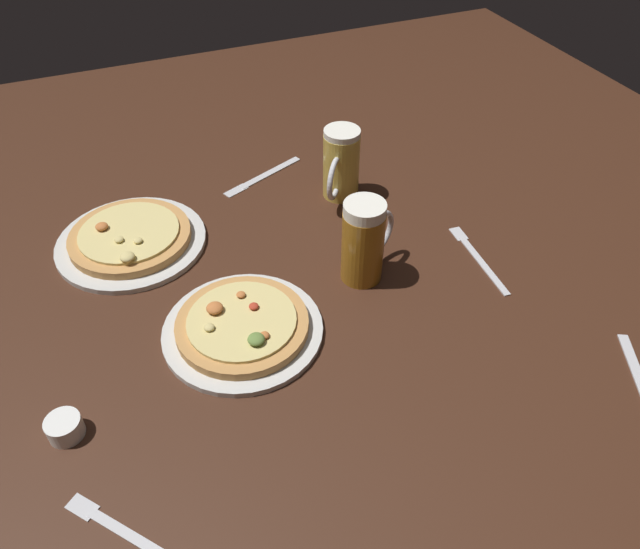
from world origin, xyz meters
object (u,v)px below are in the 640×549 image
at_px(beer_mug_dark, 364,241).
at_px(beer_mug_amber, 341,165).
at_px(pizza_plate_far, 131,239).
at_px(knife_right, 263,176).
at_px(pizza_plate_near, 242,327).
at_px(fork_left, 126,533).
at_px(ramekin_sauce, 65,428).
at_px(fork_spare, 478,257).

bearing_deg(beer_mug_dark, beer_mug_amber, 75.23).
relative_size(pizza_plate_far, beer_mug_amber, 1.87).
bearing_deg(knife_right, pizza_plate_far, -157.75).
xyz_separation_m(pizza_plate_near, fork_left, (-0.26, -0.29, -0.01)).
height_order(pizza_plate_near, ramekin_sauce, pizza_plate_near).
bearing_deg(pizza_plate_near, ramekin_sauce, -162.69).
relative_size(beer_mug_dark, beer_mug_amber, 1.05).
bearing_deg(fork_spare, pizza_plate_near, -178.61).
distance_m(beer_mug_dark, fork_left, 0.64).
bearing_deg(knife_right, fork_left, -120.69).
bearing_deg(fork_spare, beer_mug_amber, 118.31).
distance_m(beer_mug_dark, knife_right, 0.43).
relative_size(beer_mug_amber, fork_left, 0.93).
bearing_deg(fork_spare, beer_mug_dark, 169.12).
height_order(pizza_plate_near, knife_right, pizza_plate_near).
relative_size(beer_mug_amber, ramekin_sauce, 3.01).
bearing_deg(pizza_plate_near, fork_left, -131.31).
height_order(knife_right, fork_spare, same).
distance_m(beer_mug_amber, fork_spare, 0.37).
distance_m(pizza_plate_near, fork_spare, 0.51).
relative_size(ramekin_sauce, fork_left, 0.31).
bearing_deg(fork_spare, fork_left, -158.32).
relative_size(pizza_plate_near, ramekin_sauce, 5.24).
distance_m(pizza_plate_near, pizza_plate_far, 0.36).
height_order(beer_mug_amber, fork_spare, beer_mug_amber).
bearing_deg(pizza_plate_near, beer_mug_amber, 44.19).
relative_size(beer_mug_dark, knife_right, 0.79).
relative_size(pizza_plate_far, fork_spare, 1.40).
relative_size(ramekin_sauce, fork_spare, 0.25).
xyz_separation_m(beer_mug_dark, beer_mug_amber, (0.07, 0.27, -0.00)).
height_order(pizza_plate_far, beer_mug_amber, beer_mug_amber).
xyz_separation_m(beer_mug_amber, knife_right, (-0.14, 0.14, -0.08)).
bearing_deg(pizza_plate_near, beer_mug_dark, 12.42).
bearing_deg(beer_mug_amber, fork_spare, -61.69).
bearing_deg(beer_mug_dark, knife_right, 99.84).
height_order(pizza_plate_near, pizza_plate_far, same).
distance_m(pizza_plate_far, fork_spare, 0.73).
relative_size(pizza_plate_near, beer_mug_dark, 1.66).
relative_size(pizza_plate_near, beer_mug_amber, 1.74).
xyz_separation_m(pizza_plate_far, ramekin_sauce, (-0.17, -0.43, 0.00)).
xyz_separation_m(pizza_plate_far, beer_mug_amber, (0.48, -0.00, 0.07)).
height_order(beer_mug_dark, beer_mug_amber, beer_mug_dark).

